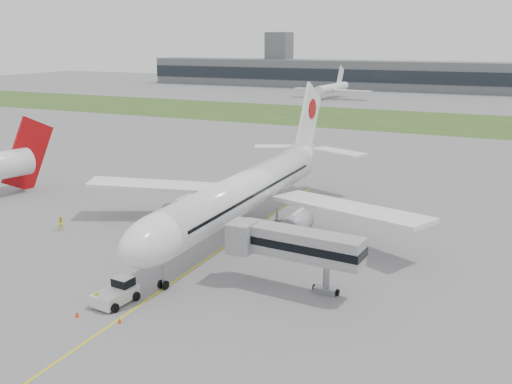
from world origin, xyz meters
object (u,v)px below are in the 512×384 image
at_px(neighbor_aircraft, 4,164).
at_px(airliner, 248,189).
at_px(jet_bridge, 291,244).
at_px(ground_crew_near, 96,300).
at_px(pushback_tug, 118,292).

bearing_deg(neighbor_aircraft, airliner, 13.21).
relative_size(airliner, jet_bridge, 3.87).
bearing_deg(ground_crew_near, airliner, -139.17).
height_order(jet_bridge, neighbor_aircraft, neighbor_aircraft).
relative_size(pushback_tug, jet_bridge, 0.33).
distance_m(jet_bridge, ground_crew_near, 19.34).
relative_size(pushback_tug, neighbor_aircraft, 0.29).
bearing_deg(pushback_tug, jet_bridge, 41.76).
relative_size(airliner, neighbor_aircraft, 3.38).
height_order(airliner, jet_bridge, airliner).
height_order(pushback_tug, ground_crew_near, pushback_tug).
bearing_deg(neighbor_aircraft, pushback_tug, -17.47).
distance_m(pushback_tug, ground_crew_near, 2.21).
xyz_separation_m(jet_bridge, ground_crew_near, (-14.69, -12.00, -3.81)).
bearing_deg(pushback_tug, neighbor_aircraft, 155.54).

